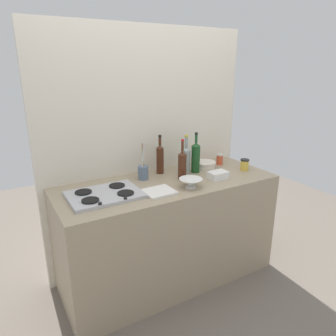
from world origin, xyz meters
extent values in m
plane|color=#6B6056|center=(0.00, 0.00, 0.00)|extent=(6.00, 6.00, 0.00)
cube|color=tan|center=(0.00, 0.00, 0.45)|extent=(1.80, 0.70, 0.90)
cube|color=beige|center=(0.00, 0.38, 1.06)|extent=(1.90, 0.06, 2.12)
cube|color=#B2B2B7|center=(-0.54, -0.02, 0.91)|extent=(0.52, 0.38, 0.02)
cylinder|color=black|center=(-0.67, -0.11, 0.93)|extent=(0.12, 0.12, 0.01)
cylinder|color=black|center=(-0.41, -0.11, 0.93)|extent=(0.12, 0.12, 0.01)
cylinder|color=black|center=(-0.67, 0.06, 0.93)|extent=(0.12, 0.12, 0.01)
cylinder|color=black|center=(-0.41, 0.06, 0.93)|extent=(0.12, 0.12, 0.01)
cylinder|color=black|center=(-0.63, -0.20, 0.93)|extent=(0.02, 0.02, 0.02)
cylinder|color=black|center=(-0.45, -0.20, 0.93)|extent=(0.02, 0.02, 0.02)
cylinder|color=silver|center=(0.48, 0.17, 0.91)|extent=(0.20, 0.20, 0.01)
cylinder|color=silver|center=(0.48, 0.17, 0.92)|extent=(0.20, 0.20, 0.01)
cylinder|color=silver|center=(0.49, 0.17, 0.93)|extent=(0.20, 0.20, 0.01)
cylinder|color=silver|center=(0.49, 0.17, 0.94)|extent=(0.20, 0.20, 0.01)
cylinder|color=silver|center=(0.49, 0.17, 0.95)|extent=(0.20, 0.20, 0.01)
cylinder|color=#472314|center=(0.05, 0.23, 1.01)|extent=(0.06, 0.06, 0.23)
cone|color=#472314|center=(0.05, 0.23, 1.14)|extent=(0.06, 0.06, 0.02)
cylinder|color=#472314|center=(0.05, 0.23, 1.19)|extent=(0.02, 0.02, 0.07)
cylinder|color=black|center=(0.05, 0.23, 1.23)|extent=(0.03, 0.03, 0.02)
cylinder|color=gray|center=(0.25, 0.12, 1.00)|extent=(0.08, 0.08, 0.21)
cone|color=gray|center=(0.25, 0.12, 1.12)|extent=(0.08, 0.08, 0.03)
cylinder|color=gray|center=(0.25, 0.12, 1.18)|extent=(0.03, 0.03, 0.09)
cylinder|color=gold|center=(0.25, 0.12, 1.23)|extent=(0.03, 0.03, 0.02)
cylinder|color=#19471E|center=(0.34, 0.10, 1.02)|extent=(0.08, 0.08, 0.24)
cone|color=#19471E|center=(0.34, 0.10, 1.15)|extent=(0.08, 0.08, 0.03)
cylinder|color=#19471E|center=(0.34, 0.10, 1.20)|extent=(0.02, 0.02, 0.07)
cylinder|color=black|center=(0.34, 0.10, 1.25)|extent=(0.03, 0.03, 0.02)
cylinder|color=#472314|center=(0.14, 0.01, 1.01)|extent=(0.07, 0.07, 0.21)
cone|color=#472314|center=(0.14, 0.01, 1.12)|extent=(0.07, 0.07, 0.02)
cylinder|color=#472314|center=(0.14, 0.01, 1.18)|extent=(0.02, 0.02, 0.09)
cylinder|color=#B21E1E|center=(0.14, 0.01, 1.23)|extent=(0.02, 0.02, 0.02)
cylinder|color=white|center=(0.09, -0.19, 0.91)|extent=(0.08, 0.08, 0.01)
cone|color=white|center=(0.09, -0.19, 0.94)|extent=(0.18, 0.18, 0.06)
cube|color=white|center=(0.40, -0.14, 0.93)|extent=(0.16, 0.11, 0.06)
cylinder|color=slate|center=(-0.14, 0.16, 0.96)|extent=(0.09, 0.09, 0.11)
cylinder|color=#997247|center=(-0.15, 0.15, 1.07)|extent=(0.02, 0.03, 0.26)
cylinder|color=#B7B7B2|center=(-0.15, 0.15, 1.08)|extent=(0.05, 0.01, 0.26)
cylinder|color=gold|center=(0.75, -0.08, 0.94)|extent=(0.07, 0.07, 0.09)
cylinder|color=black|center=(0.75, -0.08, 1.00)|extent=(0.08, 0.08, 0.01)
cylinder|color=#C64C2D|center=(0.67, 0.17, 0.94)|extent=(0.06, 0.06, 0.09)
cylinder|color=beige|center=(0.67, 0.17, 0.99)|extent=(0.06, 0.06, 0.01)
cube|color=silver|center=(-0.17, -0.16, 0.91)|extent=(0.23, 0.20, 0.02)
camera|label=1|loc=(-1.20, -2.07, 1.80)|focal=33.72mm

